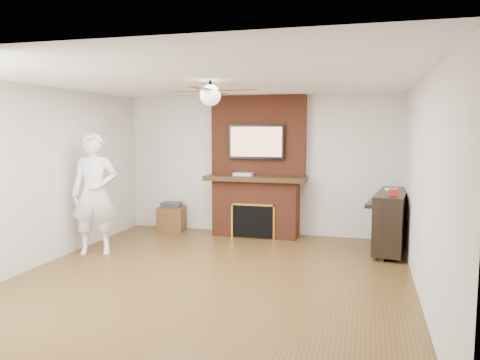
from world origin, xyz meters
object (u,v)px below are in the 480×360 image
(person, at_px, (95,194))
(piano, at_px, (391,220))
(fireplace, at_px, (257,180))
(side_table, at_px, (172,217))

(person, height_order, piano, person)
(fireplace, distance_m, side_table, 1.79)
(person, bearing_deg, fireplace, 17.75)
(side_table, xyz_separation_m, piano, (3.90, -0.48, 0.25))
(fireplace, bearing_deg, person, -138.35)
(person, relative_size, piano, 1.26)
(side_table, distance_m, piano, 3.94)
(person, bearing_deg, side_table, 51.36)
(fireplace, xyz_separation_m, side_table, (-1.63, -0.07, -0.75))
(piano, bearing_deg, side_table, -179.19)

